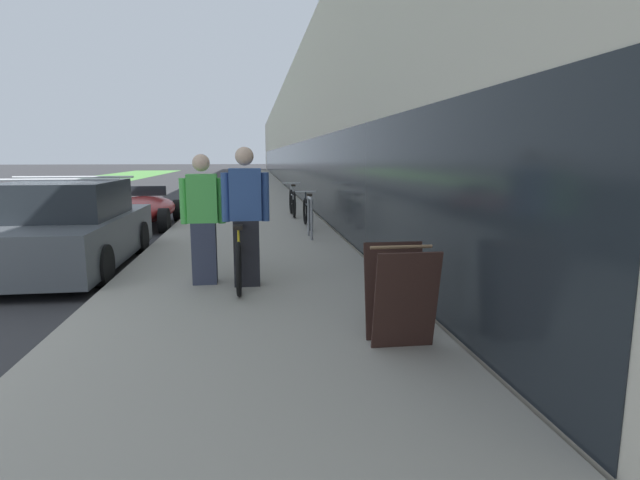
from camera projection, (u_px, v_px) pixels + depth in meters
name	position (u px, v px, depth m)	size (l,w,h in m)	color
sidewalk_slab	(251.00, 191.00, 25.33)	(3.75, 70.00, 0.14)	gray
storefront_facade	(354.00, 139.00, 33.58)	(10.01, 70.00, 5.88)	beige
lawn_strip	(43.00, 189.00, 27.73)	(5.39, 70.00, 0.03)	#518E42
tandem_bicycle	(240.00, 254.00, 6.76)	(0.52, 2.29, 0.84)	black
person_rider	(246.00, 217.00, 6.41)	(0.61, 0.24, 1.79)	black
person_bystander	(203.00, 220.00, 6.50)	(0.58, 0.23, 1.70)	#33384C
bike_rack_hoop	(310.00, 213.00, 10.21)	(0.05, 0.60, 0.84)	gray
cruiser_bike_nearest	(308.00, 212.00, 11.77)	(0.52, 1.76, 0.83)	black
cruiser_bike_middle	(292.00, 202.00, 14.08)	(0.52, 1.76, 0.91)	black
sandwich_board_sign	(400.00, 295.00, 4.46)	(0.56, 0.56, 0.90)	#331E19
parked_sedan_curbside	(68.00, 230.00, 8.00)	(1.91, 4.11, 1.49)	#4C5156
vintage_roadster_curbside	(141.00, 210.00, 12.85)	(1.76, 3.99, 1.03)	maroon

